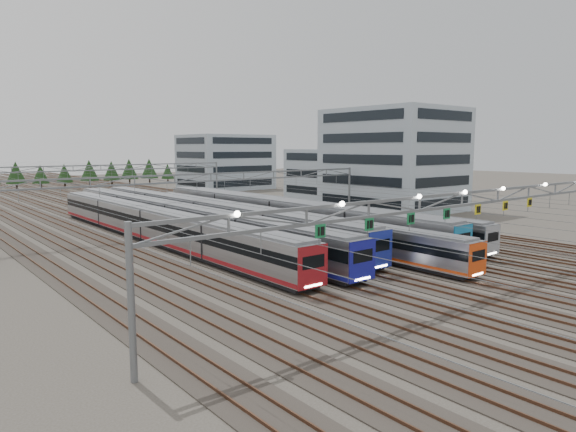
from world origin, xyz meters
TOP-DOWN VIEW (x-y plane):
  - ground at (0.00, 0.00)m, footprint 400.00×400.00m
  - track_bed at (0.00, 100.00)m, footprint 54.00×260.00m
  - train_a at (-11.25, 34.96)m, footprint 3.06×58.99m
  - train_b at (-6.75, 37.67)m, footprint 3.08×66.41m
  - train_c at (-2.25, 38.29)m, footprint 3.13×63.68m
  - train_d at (2.25, 29.90)m, footprint 2.66×60.72m
  - train_e at (6.75, 33.13)m, footprint 3.12×58.59m
  - train_f at (11.25, 34.00)m, footprint 2.80×61.40m
  - gantry_near at (-0.05, -0.12)m, footprint 56.36×0.61m
  - gantry_mid at (0.00, 40.00)m, footprint 56.36×0.36m
  - gantry_far at (0.00, 85.00)m, footprint 56.36×0.36m
  - depot_bldg_south at (38.11, 38.69)m, footprint 18.00×22.00m
  - depot_bldg_mid at (44.78, 62.99)m, footprint 14.00×16.00m
  - depot_bldg_north at (39.84, 99.74)m, footprint 22.00×18.00m
  - treeline at (-0.90, 130.96)m, footprint 93.80×5.60m

SIDE VIEW (x-z plane):
  - ground at x=0.00m, z-range 0.00..0.00m
  - track_bed at x=0.00m, z-range -1.22..4.20m
  - train_d at x=2.25m, z-range 0.25..3.71m
  - train_f at x=11.25m, z-range 0.25..3.89m
  - train_a at x=-11.25m, z-range 0.25..4.24m
  - train_b at x=-6.75m, z-range 0.25..4.27m
  - train_e at x=6.75m, z-range 0.25..4.32m
  - train_c at x=-2.25m, z-range 0.25..4.33m
  - treeline at x=-0.90m, z-range 0.72..7.74m
  - depot_bldg_mid at x=44.78m, z-range 0.00..11.11m
  - gantry_mid at x=0.00m, z-range 2.39..10.39m
  - gantry_far at x=0.00m, z-range 2.39..10.39m
  - gantry_near at x=-0.05m, z-range 3.05..11.13m
  - depot_bldg_north at x=39.84m, z-range 0.00..14.96m
  - depot_bldg_south at x=38.11m, z-range 0.00..18.53m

